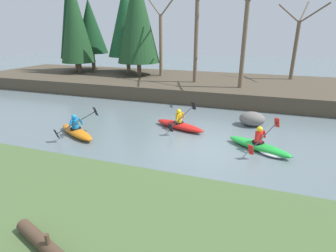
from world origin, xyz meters
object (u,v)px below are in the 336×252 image
(kayaker_middle, at_px, (180,125))
(boulder_midstream, at_px, (252,119))
(kayaker_trailing, at_px, (77,131))
(kayaker_lead, at_px, (262,147))
(driftwood_log, at_px, (43,244))

(kayaker_middle, height_order, boulder_midstream, kayaker_middle)
(kayaker_middle, xyz_separation_m, kayaker_trailing, (-4.23, -2.35, 0.00))
(kayaker_lead, distance_m, driftwood_log, 8.35)
(kayaker_lead, height_order, kayaker_trailing, same)
(kayaker_lead, height_order, boulder_midstream, kayaker_lead)
(kayaker_middle, xyz_separation_m, boulder_midstream, (3.31, 1.68, 0.14))
(kayaker_lead, relative_size, kayaker_middle, 0.97)
(boulder_midstream, bearing_deg, kayaker_lead, -81.11)
(kayaker_lead, relative_size, kayaker_trailing, 1.00)
(kayaker_middle, distance_m, kayaker_trailing, 4.84)
(boulder_midstream, height_order, driftwood_log, driftwood_log)
(kayaker_trailing, height_order, boulder_midstream, kayaker_trailing)
(kayaker_trailing, xyz_separation_m, driftwood_log, (4.24, -6.44, 0.68))
(kayaker_lead, height_order, kayaker_middle, same)
(kayaker_lead, bearing_deg, boulder_midstream, 127.16)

